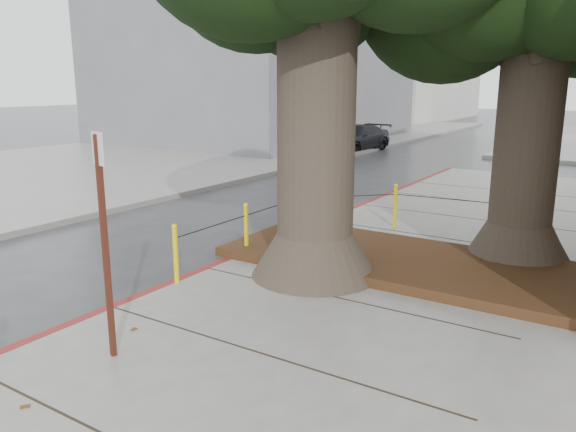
# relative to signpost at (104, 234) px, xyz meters

# --- Properties ---
(ground) EXTENTS (140.00, 140.00, 0.00)m
(ground) POSITION_rel_signpost_xyz_m (0.83, 0.95, -1.58)
(ground) COLOR #28282B
(ground) RESTS_ON ground
(sidewalk_opposite) EXTENTS (14.00, 60.00, 0.15)m
(sidewalk_opposite) POSITION_rel_signpost_xyz_m (-13.17, 10.95, -1.51)
(sidewalk_opposite) COLOR slate
(sidewalk_opposite) RESTS_ON ground
(curb_red) EXTENTS (0.14, 26.00, 0.16)m
(curb_red) POSITION_rel_signpost_xyz_m (-1.17, 3.45, -1.51)
(curb_red) COLOR maroon
(curb_red) RESTS_ON ground
(planter_bed) EXTENTS (6.40, 2.60, 0.16)m
(planter_bed) POSITION_rel_signpost_xyz_m (1.73, 4.85, -1.35)
(planter_bed) COLOR black
(planter_bed) RESTS_ON sidewalk_main
(building_far_grey) EXTENTS (12.00, 16.00, 12.00)m
(building_far_grey) POSITION_rel_signpost_xyz_m (-14.17, 22.95, 4.42)
(building_far_grey) COLOR slate
(building_far_grey) RESTS_ON ground
(building_far_white) EXTENTS (12.00, 18.00, 15.00)m
(building_far_white) POSITION_rel_signpost_xyz_m (-16.17, 45.95, 5.92)
(building_far_white) COLOR silver
(building_far_white) RESTS_ON ground
(bollard_ring) EXTENTS (3.79, 5.39, 0.95)m
(bollard_ring) POSITION_rel_signpost_xyz_m (-0.04, 5.32, -0.92)
(bollard_ring) COLOR yellow
(bollard_ring) RESTS_ON sidewalk_main
(signpost) EXTENTS (0.25, 0.09, 2.53)m
(signpost) POSITION_rel_signpost_xyz_m (0.00, 0.00, 0.00)
(signpost) COLOR #471911
(signpost) RESTS_ON sidewalk_main
(car_dark) EXTENTS (2.14, 4.38, 1.23)m
(car_dark) POSITION_rel_signpost_xyz_m (-6.96, 20.59, -0.97)
(car_dark) COLOR black
(car_dark) RESTS_ON ground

